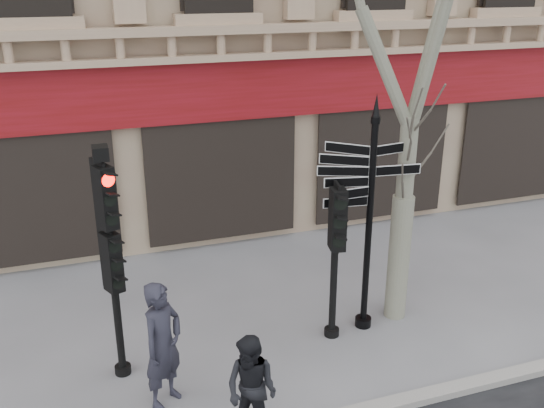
{
  "coord_description": "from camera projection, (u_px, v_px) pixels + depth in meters",
  "views": [
    {
      "loc": [
        -3.12,
        -7.6,
        5.9
      ],
      "look_at": [
        -0.3,
        0.6,
        2.6
      ],
      "focal_mm": 40.0,
      "sensor_mm": 36.0,
      "label": 1
    }
  ],
  "objects": [
    {
      "name": "ground",
      "position": [
        302.0,
        364.0,
        9.77
      ],
      "size": [
        80.0,
        80.0,
        0.0
      ],
      "primitive_type": "plane",
      "color": "slate",
      "rests_on": "ground"
    },
    {
      "name": "traffic_signal_main",
      "position": [
        109.0,
        238.0,
        8.73
      ],
      "size": [
        0.49,
        0.43,
        3.7
      ],
      "rotation": [
        0.0,
        0.0,
        0.41
      ],
      "color": "black",
      "rests_on": "ground"
    },
    {
      "name": "pedestrian_a",
      "position": [
        163.0,
        345.0,
        8.58
      ],
      "size": [
        0.84,
        0.82,
        1.95
      ],
      "primitive_type": "imported",
      "rotation": [
        0.0,
        0.0,
        0.71
      ],
      "color": "#22222E",
      "rests_on": "ground"
    },
    {
      "name": "fingerpost",
      "position": [
        372.0,
        177.0,
        9.85
      ],
      "size": [
        2.18,
        2.18,
        4.17
      ],
      "rotation": [
        0.0,
        0.0,
        -0.3
      ],
      "color": "black",
      "rests_on": "ground"
    },
    {
      "name": "pedestrian_b",
      "position": [
        252.0,
        390.0,
        7.97
      ],
      "size": [
        0.94,
        0.96,
        1.56
      ],
      "primitive_type": "imported",
      "rotation": [
        0.0,
        0.0,
        -0.85
      ],
      "color": "black",
      "rests_on": "ground"
    },
    {
      "name": "traffic_signal_secondary",
      "position": [
        335.0,
        235.0,
        9.89
      ],
      "size": [
        0.51,
        0.41,
        2.72
      ],
      "rotation": [
        0.0,
        0.0,
        -0.2
      ],
      "color": "black",
      "rests_on": "ground"
    }
  ]
}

